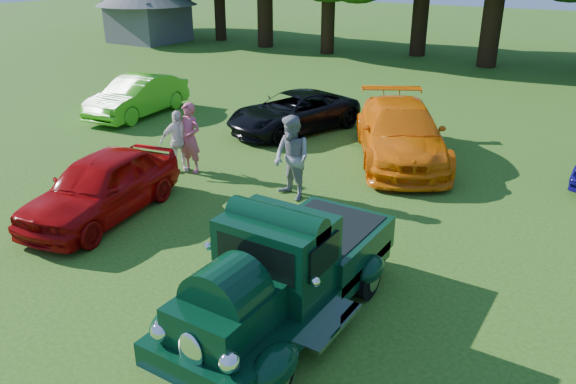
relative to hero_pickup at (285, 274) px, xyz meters
The scene contains 10 objects.
ground 2.00m from the hero_pickup, behind, with size 120.00×120.00×0.00m, color #275213.
hero_pickup is the anchor object (origin of this frame).
red_convertible 5.45m from the hero_pickup, 168.57° to the left, with size 1.64×4.08×1.39m, color #A10607.
back_car_lime 13.13m from the hero_pickup, 145.67° to the left, with size 1.45×4.15×1.37m, color #48CA1B.
back_car_black 10.13m from the hero_pickup, 121.04° to the left, with size 2.06×4.48×1.24m, color black.
back_car_orange 8.02m from the hero_pickup, 99.41° to the left, with size 2.17×5.34×1.55m, color orange.
spectator_pink 6.92m from the hero_pickup, 143.18° to the left, with size 0.67×0.44×1.83m, color #C8526B.
spectator_grey 4.73m from the hero_pickup, 120.66° to the left, with size 0.95×0.74×1.95m, color gray.
spectator_white 7.08m from the hero_pickup, 145.53° to the left, with size 0.95×0.40×1.62m, color white.
gazebo 31.76m from the hero_pickup, 138.71° to the left, with size 6.40×6.40×3.90m.
Camera 1 is at (5.77, -6.09, 5.24)m, focal length 35.00 mm.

